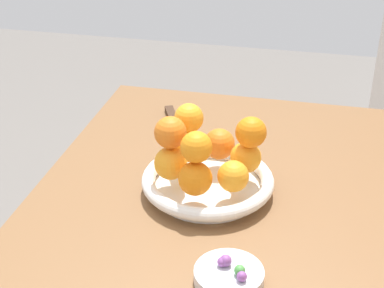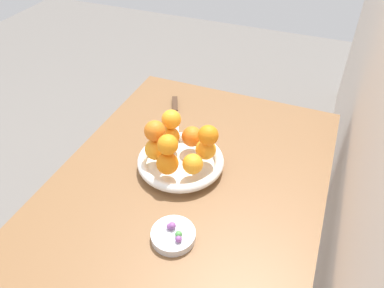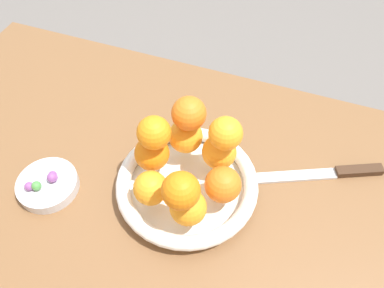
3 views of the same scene
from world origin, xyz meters
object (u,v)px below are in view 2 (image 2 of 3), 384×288
orange_0 (193,164)px  knife (175,114)px  candy_dish (173,235)px  candy_ball_2 (172,226)px  orange_4 (156,149)px  candy_ball_0 (179,239)px  orange_5 (167,163)px  orange_7 (208,135)px  candy_ball_3 (170,226)px  fruit_bowl (181,162)px  orange_3 (170,137)px  dining_table (183,211)px  orange_1 (206,149)px  orange_9 (168,145)px  orange_8 (171,119)px  orange_6 (155,131)px  orange_2 (192,136)px

orange_0 → knife: orange_0 is taller
candy_dish → candy_ball_2: size_ratio=5.80×
orange_4 → candy_ball_0: (0.23, 0.17, -0.04)m
orange_5 → candy_ball_0: orange_5 is taller
orange_7 → candy_ball_3: bearing=-1.2°
fruit_bowl → orange_7: size_ratio=4.36×
orange_3 → candy_ball_0: orange_3 is taller
candy_ball_2 → dining_table: bearing=-167.1°
orange_4 → candy_ball_2: 0.25m
orange_1 → knife: (-0.21, -0.19, -0.07)m
orange_9 → dining_table: bearing=62.6°
orange_8 → orange_5: bearing=18.3°
orange_9 → orange_6: bearing=-124.4°
candy_dish → orange_7: 0.29m
fruit_bowl → orange_9: orange_9 is taller
orange_1 → orange_8: 0.13m
orange_5 → orange_3: bearing=-158.4°
orange_0 → orange_9: size_ratio=1.01×
orange_2 → orange_5: (0.14, -0.02, 0.00)m
orange_4 → candy_ball_2: bearing=34.8°
orange_6 → orange_3: bearing=167.1°
candy_ball_0 → candy_ball_2: 0.04m
orange_4 → knife: size_ratio=0.26×
orange_6 → orange_7: orange_6 is taller
orange_0 → candy_ball_2: (0.19, 0.02, -0.04)m
orange_1 → orange_9: 0.13m
orange_1 → candy_ball_3: size_ratio=3.77×
orange_4 → orange_6: size_ratio=1.04×
dining_table → orange_6: orange_6 is taller
orange_5 → orange_8: orange_8 is taller
orange_0 → orange_8: size_ratio=1.02×
orange_7 → candy_dish: bearing=1.5°
candy_dish → orange_3: (-0.28, -0.14, 0.06)m
dining_table → orange_8: bearing=-146.3°
orange_4 → orange_3: bearing=169.2°
orange_8 → candy_ball_2: size_ratio=3.02×
orange_3 → orange_4: bearing=-10.8°
candy_ball_2 → candy_ball_3: (0.00, -0.01, -0.00)m
fruit_bowl → orange_7: (-0.02, 0.08, 0.11)m
orange_9 → candy_ball_3: bearing=24.8°
orange_6 → candy_ball_3: orange_6 is taller
orange_2 → orange_3: bearing=-67.3°
candy_dish → candy_ball_2: 0.02m
candy_dish → orange_0: bearing=-172.0°
orange_1 → candy_ball_2: bearing=1.8°
orange_0 → knife: (-0.28, -0.18, -0.06)m
orange_5 → orange_7: size_ratio=1.06×
fruit_bowl → orange_8: orange_8 is taller
orange_3 → orange_6: (0.06, -0.01, 0.06)m
candy_dish → orange_2: 0.33m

